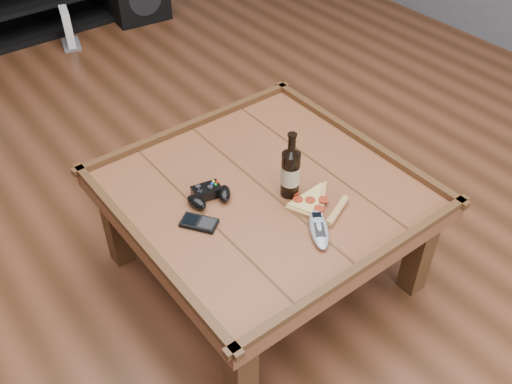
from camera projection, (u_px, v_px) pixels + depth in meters
ground at (263, 271)px, 2.34m from camera, size 6.00×6.00×0.00m
baseboard at (7, 16)px, 4.10m from camera, size 5.00×0.02×0.10m
coffee_table at (264, 200)px, 2.09m from camera, size 1.03×1.03×0.48m
media_console at (11, 0)px, 3.83m from camera, size 1.40×0.45×0.50m
beer_bottle at (291, 171)px, 1.96m from camera, size 0.07×0.07×0.26m
game_controller at (209, 195)px, 1.99m from camera, size 0.17×0.13×0.05m
pizza_slice at (314, 204)px, 1.97m from camera, size 0.26×0.31×0.03m
smartphone at (199, 223)px, 1.90m from camera, size 0.12×0.14×0.02m
remote_control at (319, 229)px, 1.87m from camera, size 0.16×0.19×0.03m
game_console at (68, 30)px, 3.79m from camera, size 0.16×0.22×0.25m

